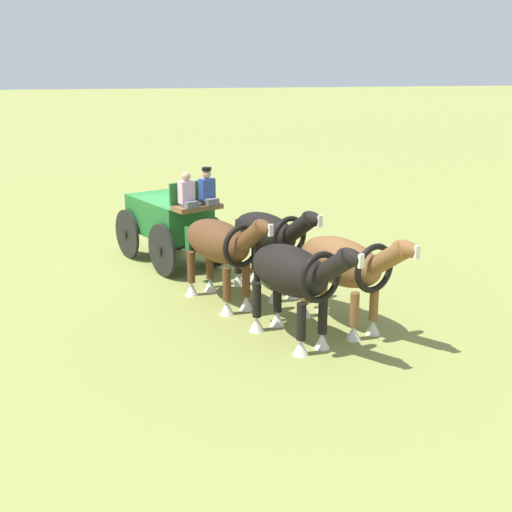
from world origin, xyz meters
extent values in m
plane|color=olive|center=(0.00, 0.00, 0.00)|extent=(220.00, 220.00, 0.00)
cube|color=#236B2D|center=(0.00, 0.00, 1.27)|extent=(2.89, 2.27, 0.97)
cube|color=brown|center=(1.40, 0.63, 1.79)|extent=(1.01, 1.33, 0.12)
cube|color=#236B2D|center=(1.76, 0.79, 1.13)|extent=(0.66, 1.08, 0.60)
cube|color=#236B2D|center=(1.12, 0.51, 2.13)|extent=(0.55, 1.12, 0.55)
cube|color=black|center=(0.00, 0.00, 0.68)|extent=(2.64, 1.30, 0.16)
cylinder|color=black|center=(0.62, 1.12, 0.68)|extent=(1.27, 0.63, 1.36)
cylinder|color=black|center=(0.62, 1.12, 0.68)|extent=(0.26, 0.25, 0.20)
cylinder|color=black|center=(1.25, -0.28, 0.68)|extent=(1.27, 0.63, 1.36)
cylinder|color=black|center=(1.25, -0.28, 0.68)|extent=(0.26, 0.25, 0.20)
cylinder|color=black|center=(-1.25, 0.28, 0.68)|extent=(1.27, 0.63, 1.36)
cylinder|color=black|center=(-1.25, 0.28, 0.68)|extent=(0.26, 0.25, 0.20)
cylinder|color=black|center=(-0.62, -1.12, 0.68)|extent=(1.27, 0.63, 1.36)
cylinder|color=black|center=(-0.62, -1.12, 0.68)|extent=(0.26, 0.25, 0.20)
cylinder|color=brown|center=(2.35, 1.06, 0.73)|extent=(2.41, 1.16, 0.10)
cube|color=slate|center=(1.39, 0.95, 1.93)|extent=(0.50, 0.46, 0.16)
cube|color=#334C99|center=(1.28, 0.90, 2.21)|extent=(0.37, 0.43, 0.55)
sphere|color=tan|center=(1.28, 0.90, 2.59)|extent=(0.22, 0.22, 0.22)
cylinder|color=black|center=(1.28, 0.90, 2.72)|extent=(0.24, 0.24, 0.08)
cube|color=slate|center=(1.63, 0.41, 1.93)|extent=(0.50, 0.46, 0.16)
cube|color=silver|center=(1.52, 0.36, 2.21)|extent=(0.37, 0.43, 0.55)
sphere|color=tan|center=(1.52, 0.36, 2.59)|extent=(0.22, 0.22, 0.22)
ellipsoid|color=black|center=(2.91, 2.02, 1.45)|extent=(2.28, 1.69, 0.91)
cylinder|color=black|center=(3.47, 2.55, 0.69)|extent=(0.18, 0.18, 0.75)
cone|color=silver|center=(3.47, 2.55, 0.16)|extent=(0.30, 0.30, 0.32)
cylinder|color=black|center=(3.68, 2.09, 0.69)|extent=(0.18, 0.18, 0.75)
cone|color=silver|center=(3.68, 2.09, 0.16)|extent=(0.30, 0.30, 0.32)
cylinder|color=black|center=(2.14, 1.95, 0.69)|extent=(0.18, 0.18, 0.75)
cone|color=silver|center=(2.14, 1.95, 0.16)|extent=(0.30, 0.30, 0.32)
cylinder|color=black|center=(2.34, 1.49, 0.69)|extent=(0.18, 0.18, 0.75)
cone|color=silver|center=(2.34, 1.49, 0.16)|extent=(0.30, 0.30, 0.32)
cylinder|color=black|center=(4.10, 2.56, 1.85)|extent=(1.01, 0.72, 0.81)
ellipsoid|color=black|center=(4.44, 2.71, 2.10)|extent=(0.65, 0.48, 0.32)
cube|color=silver|center=(4.70, 2.83, 2.10)|extent=(0.10, 0.12, 0.24)
torus|color=black|center=(3.77, 2.41, 1.55)|extent=(0.50, 0.91, 0.94)
cylinder|color=black|center=(1.91, 1.57, 1.15)|extent=(0.14, 0.14, 0.80)
ellipsoid|color=brown|center=(3.44, 0.84, 1.45)|extent=(2.36, 1.73, 0.92)
cylinder|color=brown|center=(4.03, 1.38, 0.69)|extent=(0.18, 0.18, 0.74)
cone|color=silver|center=(4.03, 1.38, 0.16)|extent=(0.30, 0.30, 0.32)
cylinder|color=brown|center=(4.24, 0.92, 0.69)|extent=(0.18, 0.18, 0.74)
cone|color=silver|center=(4.24, 0.92, 0.16)|extent=(0.30, 0.30, 0.32)
cylinder|color=brown|center=(2.64, 0.76, 0.69)|extent=(0.18, 0.18, 0.74)
cone|color=silver|center=(2.64, 0.76, 0.16)|extent=(0.30, 0.30, 0.32)
cylinder|color=brown|center=(2.85, 0.29, 0.69)|extent=(0.18, 0.18, 0.74)
cone|color=silver|center=(2.85, 0.29, 0.16)|extent=(0.30, 0.30, 0.32)
cylinder|color=brown|center=(4.67, 1.39, 1.85)|extent=(1.01, 0.72, 0.81)
ellipsoid|color=brown|center=(5.01, 1.54, 2.11)|extent=(0.65, 0.48, 0.32)
cube|color=silver|center=(5.26, 1.66, 2.11)|extent=(0.10, 0.12, 0.24)
torus|color=black|center=(4.33, 1.24, 1.55)|extent=(0.50, 0.91, 0.95)
cylinder|color=black|center=(2.41, 0.37, 1.15)|extent=(0.14, 0.14, 0.80)
ellipsoid|color=brown|center=(5.28, 3.09, 1.39)|extent=(2.39, 1.77, 0.96)
cylinder|color=brown|center=(5.87, 3.64, 0.64)|extent=(0.18, 0.18, 0.69)
cone|color=silver|center=(5.87, 3.64, 0.15)|extent=(0.30, 0.30, 0.29)
cylinder|color=brown|center=(6.09, 3.16, 0.64)|extent=(0.18, 0.18, 0.69)
cone|color=silver|center=(6.09, 3.16, 0.15)|extent=(0.30, 0.30, 0.29)
cylinder|color=brown|center=(4.47, 3.02, 0.64)|extent=(0.18, 0.18, 0.69)
cone|color=silver|center=(4.47, 3.02, 0.15)|extent=(0.30, 0.30, 0.29)
cylinder|color=brown|center=(4.69, 2.53, 0.64)|extent=(0.18, 0.18, 0.69)
cone|color=silver|center=(4.69, 2.53, 0.15)|extent=(0.30, 0.30, 0.29)
cylinder|color=brown|center=(6.51, 3.64, 1.79)|extent=(1.01, 0.72, 0.81)
ellipsoid|color=brown|center=(6.85, 3.80, 2.05)|extent=(0.65, 0.48, 0.32)
cube|color=silver|center=(7.10, 3.91, 2.05)|extent=(0.10, 0.12, 0.24)
torus|color=black|center=(6.18, 3.49, 1.49)|extent=(0.51, 0.95, 0.99)
cylinder|color=black|center=(4.24, 2.62, 1.09)|extent=(0.14, 0.14, 0.80)
ellipsoid|color=black|center=(5.81, 1.90, 1.44)|extent=(2.25, 1.70, 0.95)
cylinder|color=black|center=(6.35, 2.43, 0.67)|extent=(0.18, 0.18, 0.72)
cone|color=silver|center=(6.35, 2.43, 0.16)|extent=(0.30, 0.30, 0.31)
cylinder|color=black|center=(6.57, 1.96, 0.67)|extent=(0.18, 0.18, 0.72)
cone|color=silver|center=(6.57, 1.96, 0.16)|extent=(0.30, 0.30, 0.31)
cylinder|color=black|center=(5.06, 1.85, 0.67)|extent=(0.18, 0.18, 0.72)
cone|color=silver|center=(5.06, 1.85, 0.16)|extent=(0.30, 0.30, 0.31)
cylinder|color=black|center=(5.27, 1.37, 0.67)|extent=(0.18, 0.18, 0.72)
cone|color=silver|center=(5.27, 1.37, 0.16)|extent=(0.30, 0.30, 0.31)
cylinder|color=black|center=(6.98, 2.43, 1.84)|extent=(1.01, 0.72, 0.81)
ellipsoid|color=black|center=(7.32, 2.58, 2.10)|extent=(0.65, 0.48, 0.32)
cube|color=silver|center=(7.58, 2.70, 2.10)|extent=(0.10, 0.12, 0.24)
torus|color=black|center=(6.65, 2.28, 1.54)|extent=(0.51, 0.94, 0.98)
cylinder|color=black|center=(4.84, 1.47, 1.14)|extent=(0.14, 0.14, 0.80)
camera|label=1|loc=(17.85, -1.13, 5.36)|focal=47.42mm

